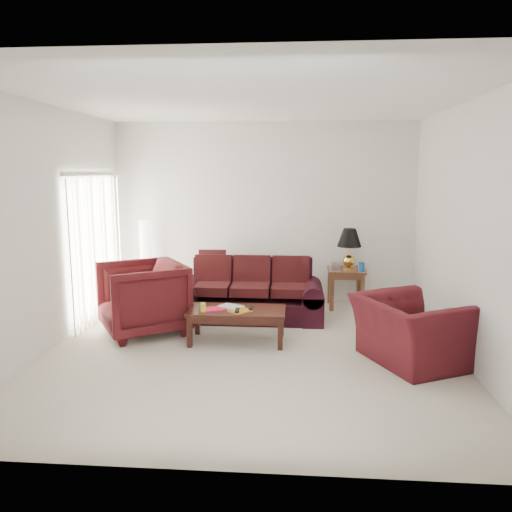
{
  "coord_description": "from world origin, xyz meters",
  "views": [
    {
      "loc": [
        0.53,
        -5.84,
        2.19
      ],
      "look_at": [
        0.0,
        0.85,
        1.05
      ],
      "focal_mm": 35.0,
      "sensor_mm": 36.0,
      "label": 1
    }
  ],
  "objects_px": {
    "floor_lamp": "(146,261)",
    "coffee_table": "(237,325)",
    "end_table": "(345,288)",
    "armchair_right": "(410,331)",
    "armchair_left": "(143,298)",
    "sofa": "(251,290)"
  },
  "relations": [
    {
      "from": "floor_lamp",
      "to": "end_table",
      "type": "bearing_deg",
      "value": -0.87
    },
    {
      "from": "end_table",
      "to": "floor_lamp",
      "type": "distance_m",
      "value": 3.33
    },
    {
      "from": "floor_lamp",
      "to": "armchair_left",
      "type": "height_order",
      "value": "floor_lamp"
    },
    {
      "from": "floor_lamp",
      "to": "sofa",
      "type": "bearing_deg",
      "value": -24.12
    },
    {
      "from": "sofa",
      "to": "armchair_right",
      "type": "xyz_separation_m",
      "value": [
        1.98,
        -1.58,
        -0.06
      ]
    },
    {
      "from": "coffee_table",
      "to": "armchair_left",
      "type": "bearing_deg",
      "value": -171.0
    },
    {
      "from": "armchair_left",
      "to": "armchair_right",
      "type": "xyz_separation_m",
      "value": [
        3.4,
        -0.81,
        -0.11
      ]
    },
    {
      "from": "floor_lamp",
      "to": "armchair_left",
      "type": "bearing_deg",
      "value": -75.23
    },
    {
      "from": "floor_lamp",
      "to": "coffee_table",
      "type": "xyz_separation_m",
      "value": [
        1.74,
        -1.85,
        -0.49
      ]
    },
    {
      "from": "armchair_left",
      "to": "end_table",
      "type": "bearing_deg",
      "value": 86.09
    },
    {
      "from": "end_table",
      "to": "armchair_right",
      "type": "xyz_separation_m",
      "value": [
        0.51,
        -2.36,
        0.06
      ]
    },
    {
      "from": "coffee_table",
      "to": "sofa",
      "type": "bearing_deg",
      "value": 104.89
    },
    {
      "from": "floor_lamp",
      "to": "coffee_table",
      "type": "distance_m",
      "value": 2.59
    },
    {
      "from": "sofa",
      "to": "armchair_left",
      "type": "xyz_separation_m",
      "value": [
        -1.41,
        -0.77,
        0.05
      ]
    },
    {
      "from": "armchair_right",
      "to": "coffee_table",
      "type": "height_order",
      "value": "armchair_right"
    },
    {
      "from": "floor_lamp",
      "to": "coffee_table",
      "type": "height_order",
      "value": "floor_lamp"
    },
    {
      "from": "floor_lamp",
      "to": "armchair_right",
      "type": "height_order",
      "value": "floor_lamp"
    },
    {
      "from": "end_table",
      "to": "armchair_left",
      "type": "xyz_separation_m",
      "value": [
        -2.89,
        -1.55,
        0.17
      ]
    },
    {
      "from": "end_table",
      "to": "coffee_table",
      "type": "distance_m",
      "value": 2.39
    },
    {
      "from": "sofa",
      "to": "floor_lamp",
      "type": "xyz_separation_m",
      "value": [
        -1.83,
        0.82,
        0.27
      ]
    },
    {
      "from": "armchair_left",
      "to": "floor_lamp",
      "type": "bearing_deg",
      "value": 162.71
    },
    {
      "from": "floor_lamp",
      "to": "armchair_right",
      "type": "distance_m",
      "value": 4.52
    }
  ]
}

